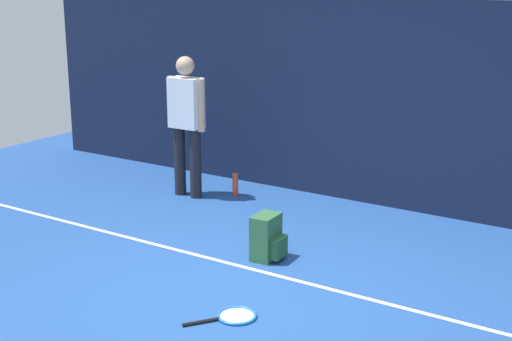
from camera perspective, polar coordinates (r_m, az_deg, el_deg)
name	(u,v)px	position (r m, az deg, el deg)	size (l,w,h in m)	color
ground_plane	(231,293)	(6.37, -1.98, -9.52)	(12.00, 12.00, 0.00)	#234C93
back_fence	(379,104)	(8.55, 9.55, 5.10)	(10.00, 0.10, 2.38)	#141E38
court_line	(264,272)	(6.78, 0.65, -7.90)	(9.00, 0.05, 0.00)	white
tennis_player	(186,118)	(8.81, -5.42, 4.08)	(0.53, 0.22, 1.70)	black
tennis_racket	(233,316)	(5.96, -1.76, -11.24)	(0.50, 0.60, 0.03)	black
backpack	(267,238)	(7.01, 0.89, -5.27)	(0.30, 0.31, 0.44)	#2D6038
water_bottle	(235,184)	(8.98, -1.62, -1.08)	(0.07, 0.07, 0.28)	#D84C26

